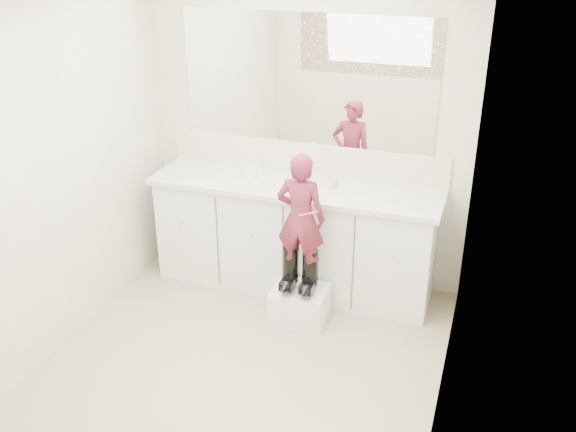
% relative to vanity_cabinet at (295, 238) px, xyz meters
% --- Properties ---
extents(floor, '(3.00, 3.00, 0.00)m').
position_rel_vanity_cabinet_xyz_m(floor, '(0.00, -1.23, -0.42)').
color(floor, '#877758').
rests_on(floor, ground).
extents(wall_back, '(2.60, 0.00, 2.60)m').
position_rel_vanity_cabinet_xyz_m(wall_back, '(0.00, 0.27, 0.77)').
color(wall_back, '#BEB6A2').
rests_on(wall_back, floor).
extents(wall_front, '(2.60, 0.00, 2.60)m').
position_rel_vanity_cabinet_xyz_m(wall_front, '(0.00, -2.73, 0.77)').
color(wall_front, '#BEB6A2').
rests_on(wall_front, floor).
extents(wall_left, '(0.00, 3.00, 3.00)m').
position_rel_vanity_cabinet_xyz_m(wall_left, '(-1.30, -1.23, 0.78)').
color(wall_left, '#BEB6A2').
rests_on(wall_left, floor).
extents(wall_right, '(0.00, 3.00, 3.00)m').
position_rel_vanity_cabinet_xyz_m(wall_right, '(1.30, -1.23, 0.78)').
color(wall_right, '#BEB6A2').
rests_on(wall_right, floor).
extents(vanity_cabinet, '(2.20, 0.55, 0.85)m').
position_rel_vanity_cabinet_xyz_m(vanity_cabinet, '(0.00, 0.00, 0.00)').
color(vanity_cabinet, silver).
rests_on(vanity_cabinet, floor).
extents(countertop, '(2.28, 0.58, 0.04)m').
position_rel_vanity_cabinet_xyz_m(countertop, '(0.00, -0.01, 0.45)').
color(countertop, beige).
rests_on(countertop, vanity_cabinet).
extents(backsplash, '(2.28, 0.03, 0.25)m').
position_rel_vanity_cabinet_xyz_m(backsplash, '(0.00, 0.26, 0.59)').
color(backsplash, beige).
rests_on(backsplash, countertop).
extents(mirror, '(2.00, 0.02, 1.00)m').
position_rel_vanity_cabinet_xyz_m(mirror, '(0.00, 0.26, 1.22)').
color(mirror, white).
rests_on(mirror, wall_back).
extents(dot_panel, '(2.00, 0.01, 1.20)m').
position_rel_vanity_cabinet_xyz_m(dot_panel, '(0.00, -2.71, 1.22)').
color(dot_panel, '#472819').
rests_on(dot_panel, wall_front).
extents(faucet, '(0.08, 0.08, 0.10)m').
position_rel_vanity_cabinet_xyz_m(faucet, '(0.00, 0.15, 0.52)').
color(faucet, silver).
rests_on(faucet, countertop).
extents(cup, '(0.11, 0.11, 0.09)m').
position_rel_vanity_cabinet_xyz_m(cup, '(0.29, 0.04, 0.51)').
color(cup, beige).
rests_on(cup, countertop).
extents(soap_bottle, '(0.08, 0.08, 0.17)m').
position_rel_vanity_cabinet_xyz_m(soap_bottle, '(-0.35, -0.00, 0.55)').
color(soap_bottle, white).
rests_on(soap_bottle, countertop).
extents(step_stool, '(0.41, 0.34, 0.26)m').
position_rel_vanity_cabinet_xyz_m(step_stool, '(0.20, -0.48, -0.30)').
color(step_stool, silver).
rests_on(step_stool, floor).
extents(boot_left, '(0.13, 0.23, 0.34)m').
position_rel_vanity_cabinet_xyz_m(boot_left, '(0.13, -0.48, 0.00)').
color(boot_left, black).
rests_on(boot_left, step_stool).
extents(boot_right, '(0.13, 0.23, 0.34)m').
position_rel_vanity_cabinet_xyz_m(boot_right, '(0.28, -0.48, 0.00)').
color(boot_right, black).
rests_on(boot_right, step_stool).
extents(toddler, '(0.36, 0.24, 0.96)m').
position_rel_vanity_cabinet_xyz_m(toddler, '(0.20, -0.48, 0.41)').
color(toddler, '#972E4E').
rests_on(toddler, step_stool).
extents(toothbrush, '(0.14, 0.01, 0.06)m').
position_rel_vanity_cabinet_xyz_m(toothbrush, '(0.27, -0.53, 0.48)').
color(toothbrush, pink).
rests_on(toothbrush, toddler).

